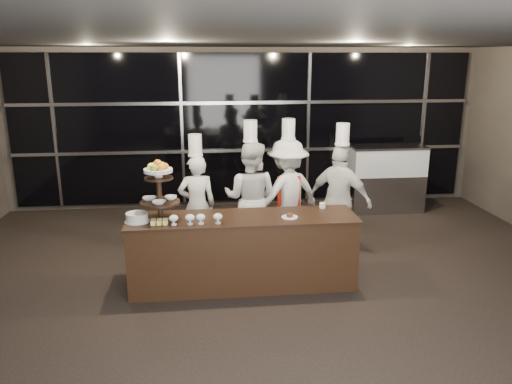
{
  "coord_description": "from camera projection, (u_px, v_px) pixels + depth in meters",
  "views": [
    {
      "loc": [
        -0.85,
        -4.47,
        2.84
      ],
      "look_at": [
        -0.17,
        1.68,
        1.15
      ],
      "focal_mm": 35.0,
      "sensor_mm": 36.0,
      "label": 1
    }
  ],
  "objects": [
    {
      "name": "room",
      "position": [
        293.0,
        202.0,
        4.73
      ],
      "size": [
        10.0,
        10.0,
        10.0
      ],
      "color": "black",
      "rests_on": "ground"
    },
    {
      "name": "window_wall",
      "position": [
        246.0,
        129.0,
        9.46
      ],
      "size": [
        8.6,
        0.1,
        2.8
      ],
      "color": "black",
      "rests_on": "ground"
    },
    {
      "name": "buffet_counter",
      "position": [
        243.0,
        251.0,
        6.29
      ],
      "size": [
        2.84,
        0.74,
        0.92
      ],
      "color": "black",
      "rests_on": "ground"
    },
    {
      "name": "display_stand",
      "position": [
        159.0,
        186.0,
        5.95
      ],
      "size": [
        0.48,
        0.48,
        0.74
      ],
      "color": "black",
      "rests_on": "buffet_counter"
    },
    {
      "name": "compotes",
      "position": [
        195.0,
        218.0,
        5.87
      ],
      "size": [
        0.63,
        0.11,
        0.12
      ],
      "color": "silver",
      "rests_on": "buffet_counter"
    },
    {
      "name": "layer_cake",
      "position": [
        137.0,
        217.0,
        5.97
      ],
      "size": [
        0.3,
        0.3,
        0.11
      ],
      "color": "white",
      "rests_on": "buffet_counter"
    },
    {
      "name": "pastry_squares",
      "position": [
        159.0,
        222.0,
        5.9
      ],
      "size": [
        0.2,
        0.13,
        0.05
      ],
      "color": "#F7E178",
      "rests_on": "buffet_counter"
    },
    {
      "name": "small_plate",
      "position": [
        290.0,
        216.0,
        6.13
      ],
      "size": [
        0.2,
        0.2,
        0.05
      ],
      "color": "white",
      "rests_on": "buffet_counter"
    },
    {
      "name": "chef_cup",
      "position": [
        323.0,
        205.0,
        6.51
      ],
      "size": [
        0.08,
        0.08,
        0.07
      ],
      "primitive_type": "cylinder",
      "color": "white",
      "rests_on": "buffet_counter"
    },
    {
      "name": "display_case",
      "position": [
        386.0,
        175.0,
        9.34
      ],
      "size": [
        1.39,
        0.61,
        1.24
      ],
      "color": "#A5A5AA",
      "rests_on": "ground"
    },
    {
      "name": "chef_a",
      "position": [
        197.0,
        203.0,
        7.23
      ],
      "size": [
        0.56,
        0.39,
        1.79
      ],
      "color": "silver",
      "rests_on": "ground"
    },
    {
      "name": "chef_b",
      "position": [
        251.0,
        197.0,
        7.26
      ],
      "size": [
        0.99,
        0.89,
        1.98
      ],
      "color": "silver",
      "rests_on": "ground"
    },
    {
      "name": "chef_c",
      "position": [
        287.0,
        194.0,
        7.45
      ],
      "size": [
        1.24,
        1.01,
        1.97
      ],
      "color": "silver",
      "rests_on": "ground"
    },
    {
      "name": "chef_d",
      "position": [
        340.0,
        199.0,
        7.22
      ],
      "size": [
        1.0,
        0.91,
        1.94
      ],
      "color": "silver",
      "rests_on": "ground"
    }
  ]
}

